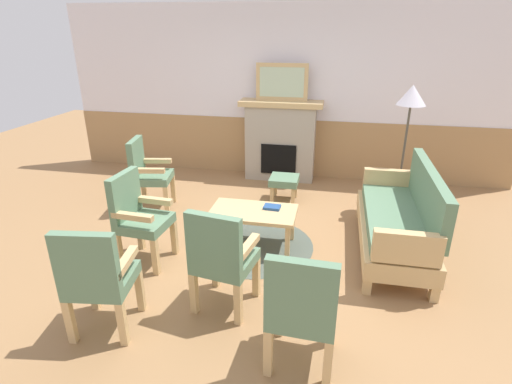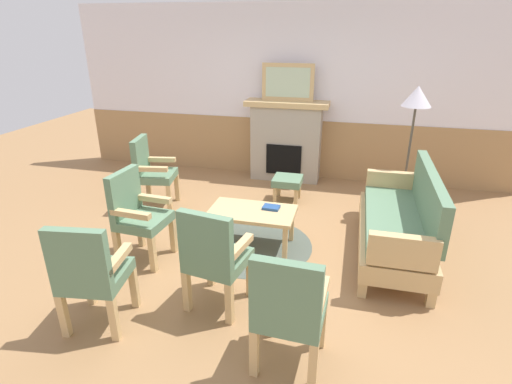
# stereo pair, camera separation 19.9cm
# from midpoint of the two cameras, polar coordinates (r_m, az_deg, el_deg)

# --- Properties ---
(ground_plane) EXTENTS (14.00, 14.00, 0.00)m
(ground_plane) POSITION_cam_midpoint_polar(r_m,az_deg,el_deg) (4.61, -2.12, -7.98)
(ground_plane) COLOR #997047
(wall_back) EXTENTS (7.20, 0.14, 2.70)m
(wall_back) POSITION_cam_midpoint_polar(r_m,az_deg,el_deg) (6.61, 3.08, 13.51)
(wall_back) COLOR white
(wall_back) RESTS_ON ground_plane
(fireplace) EXTENTS (1.30, 0.44, 1.28)m
(fireplace) POSITION_cam_midpoint_polar(r_m,az_deg,el_deg) (6.50, 2.63, 7.45)
(fireplace) COLOR #A39989
(fireplace) RESTS_ON ground_plane
(framed_picture) EXTENTS (0.80, 0.04, 0.56)m
(framed_picture) POSITION_cam_midpoint_polar(r_m,az_deg,el_deg) (6.33, 2.78, 15.40)
(framed_picture) COLOR tan
(framed_picture) RESTS_ON fireplace
(couch) EXTENTS (0.70, 1.80, 0.98)m
(couch) POSITION_cam_midpoint_polar(r_m,az_deg,el_deg) (4.59, 18.58, -3.80)
(couch) COLOR tan
(couch) RESTS_ON ground_plane
(coffee_table) EXTENTS (0.96, 0.56, 0.44)m
(coffee_table) POSITION_cam_midpoint_polar(r_m,az_deg,el_deg) (4.49, -1.68, -3.30)
(coffee_table) COLOR tan
(coffee_table) RESTS_ON ground_plane
(round_rug) EXTENTS (1.38, 1.38, 0.01)m
(round_rug) POSITION_cam_midpoint_polar(r_m,az_deg,el_deg) (4.67, -1.62, -7.53)
(round_rug) COLOR #4C564C
(round_rug) RESTS_ON ground_plane
(book_on_table) EXTENTS (0.19, 0.15, 0.03)m
(book_on_table) POSITION_cam_midpoint_polar(r_m,az_deg,el_deg) (4.51, 1.04, -2.18)
(book_on_table) COLOR navy
(book_on_table) RESTS_ON coffee_table
(footstool) EXTENTS (0.40, 0.40, 0.36)m
(footstool) POSITION_cam_midpoint_polar(r_m,az_deg,el_deg) (5.73, 3.05, 1.45)
(footstool) COLOR tan
(footstool) RESTS_ON ground_plane
(armchair_near_fireplace) EXTENTS (0.56, 0.56, 0.98)m
(armchair_near_fireplace) POSITION_cam_midpoint_polar(r_m,az_deg,el_deg) (5.61, -16.28, 2.87)
(armchair_near_fireplace) COLOR tan
(armchair_near_fireplace) RESTS_ON ground_plane
(armchair_by_window_left) EXTENTS (0.51, 0.51, 0.98)m
(armchair_by_window_left) POSITION_cam_midpoint_polar(r_m,az_deg,el_deg) (4.35, -17.79, -3.07)
(armchair_by_window_left) COLOR tan
(armchair_by_window_left) RESTS_ON ground_plane
(armchair_front_left) EXTENTS (0.54, 0.54, 0.98)m
(armchair_front_left) POSITION_cam_midpoint_polar(r_m,az_deg,el_deg) (3.46, -23.32, -10.95)
(armchair_front_left) COLOR tan
(armchair_front_left) RESTS_ON ground_plane
(armchair_front_center) EXTENTS (0.50, 0.50, 0.98)m
(armchair_front_center) POSITION_cam_midpoint_polar(r_m,az_deg,el_deg) (2.90, 4.60, -15.94)
(armchair_front_center) COLOR tan
(armchair_front_center) RESTS_ON ground_plane
(armchair_corner_left) EXTENTS (0.55, 0.55, 0.98)m
(armchair_corner_left) POSITION_cam_midpoint_polar(r_m,az_deg,el_deg) (3.45, -6.64, -9.08)
(armchair_corner_left) COLOR tan
(armchair_corner_left) RESTS_ON ground_plane
(floor_lamp_by_couch) EXTENTS (0.36, 0.36, 1.68)m
(floor_lamp_by_couch) POSITION_cam_midpoint_polar(r_m,az_deg,el_deg) (5.45, 20.25, 11.77)
(floor_lamp_by_couch) COLOR #332D28
(floor_lamp_by_couch) RESTS_ON ground_plane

